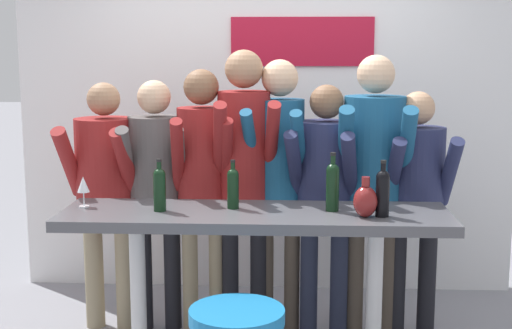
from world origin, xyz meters
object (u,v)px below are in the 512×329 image
Objects in this scene: person_rightmost at (416,189)px; wine_bottle_1 at (160,187)px; person_far_left at (106,180)px; wine_bottle_2 at (333,184)px; person_center_left at (202,170)px; person_center_right at (279,163)px; person_center at (244,159)px; person_right at (325,184)px; decorative_vase at (365,201)px; wine_bottle_3 at (383,191)px; wine_glass_0 at (83,185)px; person_far_right at (374,166)px; person_left at (156,178)px; wine_bottle_0 at (233,186)px; tasting_table at (255,238)px.

wine_bottle_1 is at bearing -162.31° from person_rightmost.
wine_bottle_2 is at bearing -17.10° from person_far_left.
person_center_left is 0.49m from person_center_right.
person_right is (0.51, -0.03, -0.15)m from person_center.
wine_bottle_1 is 0.89× the size of wine_bottle_2.
person_center_left reaches higher than decorative_vase.
person_far_left is 1.84m from wine_bottle_3.
wine_bottle_2 is at bearing -77.29° from person_right.
wine_bottle_1 reaches higher than wine_glass_0.
wine_bottle_2 is (-0.28, -0.53, -0.02)m from person_far_right.
person_rightmost is (1.66, -0.05, -0.04)m from person_left.
person_far_right reaches higher than wine_bottle_0.
person_left reaches higher than wine_bottle_2.
person_far_right is 0.65m from wine_bottle_3.
wine_bottle_2 is (0.96, 0.05, 0.02)m from wine_bottle_1.
person_left reaches higher than person_right.
person_center_right reaches higher than person_right.
person_left is 0.65m from wine_glass_0.
person_left reaches higher than decorative_vase.
person_right is (1.42, -0.07, 0.00)m from person_far_left.
person_center is at bearing 54.48° from wine_bottle_1.
person_center_right reaches higher than person_rightmost.
person_right is 0.32m from person_far_right.
person_left is 0.66m from wine_bottle_1.
tasting_table is at bearing -26.63° from person_far_left.
wine_bottle_1 is at bearing -9.71° from wine_glass_0.
decorative_vase is at bearing -5.84° from wine_glass_0.
person_center is 0.53m from wine_bottle_0.
decorative_vase is (1.28, -0.73, 0.02)m from person_left.
person_right reaches higher than person_rightmost.
person_center is at bearing 30.75° from wine_glass_0.
wine_bottle_1 reaches higher than tasting_table.
person_far_right is (0.82, -0.02, -0.04)m from person_center.
person_center_right is 8.13× the size of decorative_vase.
wine_bottle_0 is 0.41m from wine_bottle_1.
person_center_right reaches higher than wine_bottle_0.
decorative_vase is at bearing -34.50° from person_left.
person_center_left is 0.97× the size of person_center_right.
person_rightmost is at bearing -7.95° from person_center_left.
person_left is 9.37× the size of wine_glass_0.
person_center is 1.10m from person_rightmost.
person_center_right is at bearing 172.94° from person_rightmost.
wine_bottle_2 reaches higher than tasting_table.
person_far_right is (0.59, -0.06, -0.00)m from person_center_right.
wine_bottle_3 is at bearing -17.55° from person_far_left.
person_center reaches higher than wine_bottle_0.
wine_bottle_0 is (-0.25, -0.56, -0.04)m from person_center_right.
person_rightmost is 0.73m from wine_bottle_3.
person_far_right is at bearing 61.78° from wine_bottle_2.
tasting_table is 1.32× the size of person_far_left.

